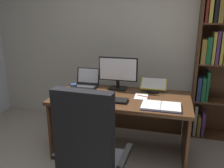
{
  "coord_description": "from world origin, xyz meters",
  "views": [
    {
      "loc": [
        0.52,
        -1.36,
        1.65
      ],
      "look_at": [
        -0.12,
        1.1,
        0.9
      ],
      "focal_mm": 37.3,
      "sensor_mm": 36.0,
      "label": 1
    }
  ],
  "objects_px": {
    "keyboard": "(109,100)",
    "computer_mouse": "(83,97)",
    "open_binder": "(161,106)",
    "desk": "(122,110)",
    "laptop": "(86,83)",
    "notepad": "(141,97)",
    "office_chair": "(90,160)",
    "coffee_mug": "(74,88)",
    "pen": "(143,96)",
    "bookshelf": "(220,61)",
    "reading_stand_with_book": "(153,85)",
    "monitor": "(118,73)"
  },
  "relations": [
    {
      "from": "computer_mouse",
      "to": "notepad",
      "type": "bearing_deg",
      "value": 18.11
    },
    {
      "from": "pen",
      "to": "notepad",
      "type": "bearing_deg",
      "value": 180.0
    },
    {
      "from": "monitor",
      "to": "keyboard",
      "type": "distance_m",
      "value": 0.49
    },
    {
      "from": "laptop",
      "to": "open_binder",
      "type": "xyz_separation_m",
      "value": [
        1.01,
        -0.5,
        -0.04
      ]
    },
    {
      "from": "laptop",
      "to": "pen",
      "type": "bearing_deg",
      "value": -16.95
    },
    {
      "from": "monitor",
      "to": "pen",
      "type": "height_order",
      "value": "monitor"
    },
    {
      "from": "bookshelf",
      "to": "keyboard",
      "type": "relative_size",
      "value": 4.94
    },
    {
      "from": "reading_stand_with_book",
      "to": "pen",
      "type": "distance_m",
      "value": 0.31
    },
    {
      "from": "computer_mouse",
      "to": "reading_stand_with_book",
      "type": "relative_size",
      "value": 0.33
    },
    {
      "from": "notepad",
      "to": "coffee_mug",
      "type": "xyz_separation_m",
      "value": [
        -0.84,
        -0.01,
        0.05
      ]
    },
    {
      "from": "monitor",
      "to": "notepad",
      "type": "height_order",
      "value": "monitor"
    },
    {
      "from": "laptop",
      "to": "reading_stand_with_book",
      "type": "xyz_separation_m",
      "value": [
        0.88,
        0.05,
        0.02
      ]
    },
    {
      "from": "pen",
      "to": "reading_stand_with_book",
      "type": "bearing_deg",
      "value": 72.2
    },
    {
      "from": "desk",
      "to": "computer_mouse",
      "type": "bearing_deg",
      "value": -148.3
    },
    {
      "from": "laptop",
      "to": "pen",
      "type": "distance_m",
      "value": 0.83
    },
    {
      "from": "keyboard",
      "to": "open_binder",
      "type": "height_order",
      "value": "same"
    },
    {
      "from": "open_binder",
      "to": "notepad",
      "type": "xyz_separation_m",
      "value": [
        -0.24,
        0.26,
        -0.01
      ]
    },
    {
      "from": "laptop",
      "to": "pen",
      "type": "height_order",
      "value": "laptop"
    },
    {
      "from": "laptop",
      "to": "open_binder",
      "type": "relative_size",
      "value": 0.77
    },
    {
      "from": "bookshelf",
      "to": "keyboard",
      "type": "height_order",
      "value": "bookshelf"
    },
    {
      "from": "monitor",
      "to": "pen",
      "type": "relative_size",
      "value": 3.54
    },
    {
      "from": "office_chair",
      "to": "keyboard",
      "type": "distance_m",
      "value": 0.8
    },
    {
      "from": "laptop",
      "to": "notepad",
      "type": "relative_size",
      "value": 1.51
    },
    {
      "from": "computer_mouse",
      "to": "reading_stand_with_book",
      "type": "bearing_deg",
      "value": 33.72
    },
    {
      "from": "bookshelf",
      "to": "coffee_mug",
      "type": "xyz_separation_m",
      "value": [
        -1.76,
        -0.71,
        -0.28
      ]
    },
    {
      "from": "computer_mouse",
      "to": "keyboard",
      "type": "bearing_deg",
      "value": 0.0
    },
    {
      "from": "desk",
      "to": "keyboard",
      "type": "height_order",
      "value": "keyboard"
    },
    {
      "from": "keyboard",
      "to": "pen",
      "type": "height_order",
      "value": "keyboard"
    },
    {
      "from": "notepad",
      "to": "coffee_mug",
      "type": "bearing_deg",
      "value": -179.43
    },
    {
      "from": "bookshelf",
      "to": "laptop",
      "type": "height_order",
      "value": "bookshelf"
    },
    {
      "from": "computer_mouse",
      "to": "open_binder",
      "type": "xyz_separation_m",
      "value": [
        0.87,
        -0.05,
        -0.01
      ]
    },
    {
      "from": "keyboard",
      "to": "notepad",
      "type": "xyz_separation_m",
      "value": [
        0.33,
        0.21,
        -0.01
      ]
    },
    {
      "from": "office_chair",
      "to": "pen",
      "type": "bearing_deg",
      "value": 74.55
    },
    {
      "from": "open_binder",
      "to": "pen",
      "type": "relative_size",
      "value": 2.94
    },
    {
      "from": "reading_stand_with_book",
      "to": "keyboard",
      "type": "bearing_deg",
      "value": -131.9
    },
    {
      "from": "monitor",
      "to": "coffee_mug",
      "type": "relative_size",
      "value": 4.94
    },
    {
      "from": "bookshelf",
      "to": "reading_stand_with_book",
      "type": "distance_m",
      "value": 0.95
    },
    {
      "from": "coffee_mug",
      "to": "monitor",
      "type": "bearing_deg",
      "value": 26.13
    },
    {
      "from": "reading_stand_with_book",
      "to": "coffee_mug",
      "type": "height_order",
      "value": "reading_stand_with_book"
    },
    {
      "from": "keyboard",
      "to": "computer_mouse",
      "type": "xyz_separation_m",
      "value": [
        -0.3,
        0.0,
        0.01
      ]
    },
    {
      "from": "laptop",
      "to": "notepad",
      "type": "distance_m",
      "value": 0.81
    },
    {
      "from": "laptop",
      "to": "reading_stand_with_book",
      "type": "height_order",
      "value": "laptop"
    },
    {
      "from": "office_chair",
      "to": "coffee_mug",
      "type": "distance_m",
      "value": 1.14
    },
    {
      "from": "office_chair",
      "to": "monitor",
      "type": "height_order",
      "value": "monitor"
    },
    {
      "from": "bookshelf",
      "to": "computer_mouse",
      "type": "xyz_separation_m",
      "value": [
        -1.56,
        -0.91,
        -0.31
      ]
    },
    {
      "from": "monitor",
      "to": "keyboard",
      "type": "relative_size",
      "value": 1.18
    },
    {
      "from": "open_binder",
      "to": "office_chair",
      "type": "bearing_deg",
      "value": -127.19
    },
    {
      "from": "desk",
      "to": "laptop",
      "type": "height_order",
      "value": "laptop"
    },
    {
      "from": "computer_mouse",
      "to": "pen",
      "type": "relative_size",
      "value": 0.74
    },
    {
      "from": "laptop",
      "to": "desk",
      "type": "bearing_deg",
      "value": -20.28
    }
  ]
}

